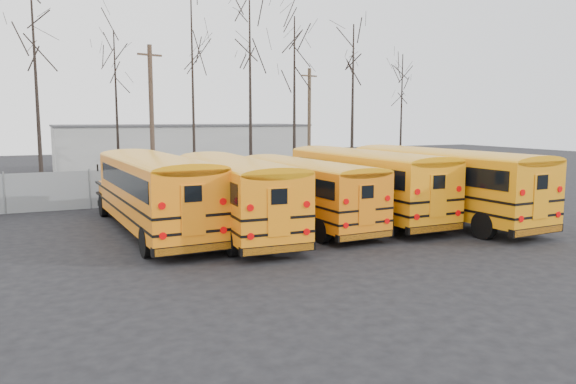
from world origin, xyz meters
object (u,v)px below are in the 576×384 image
bus_b (234,189)px  bus_d (363,178)px  bus_c (304,187)px  utility_pole_left (152,118)px  bus_e (440,178)px  utility_pole_right (309,123)px  bus_a (154,187)px

bus_b → bus_d: bearing=9.1°
bus_c → bus_b: bearing=-176.3°
utility_pole_left → bus_e: bearing=-73.9°
bus_b → bus_d: (6.59, 0.76, 0.07)m
utility_pole_left → bus_b: bearing=-105.8°
bus_e → utility_pole_right: (2.29, 17.84, 2.33)m
bus_c → utility_pole_right: bearing=59.9°
bus_b → utility_pole_right: (11.83, 16.71, 2.45)m
bus_d → bus_a: bearing=175.3°
bus_c → bus_e: size_ratio=0.88×
bus_a → bus_d: bearing=-5.8°
bus_d → utility_pole_left: utility_pole_left is taller
bus_d → utility_pole_right: (5.24, 15.95, 2.38)m
bus_d → bus_e: bus_e is taller
bus_b → bus_c: bus_b is taller
bus_a → utility_pole_left: bearing=76.6°
bus_b → bus_c: 3.38m
bus_b → utility_pole_left: (-0.56, 13.65, 2.82)m
bus_b → bus_e: 9.61m
utility_pole_left → utility_pole_right: bearing=-4.3°
bus_a → bus_d: bus_a is taller
bus_c → bus_d: bearing=4.1°
utility_pole_right → bus_b: bearing=-142.0°
bus_b → bus_c: bearing=8.9°
bus_a → bus_d: (9.56, -0.58, -0.01)m
bus_a → bus_c: bearing=-11.1°
bus_c → bus_d: (3.23, 0.39, 0.19)m
bus_d → bus_e: bearing=-34.0°
bus_c → utility_pole_left: 14.15m
bus_a → bus_e: bus_e is taller
bus_b → utility_pole_left: bearing=94.9°
bus_a → bus_b: (2.97, -1.34, -0.08)m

